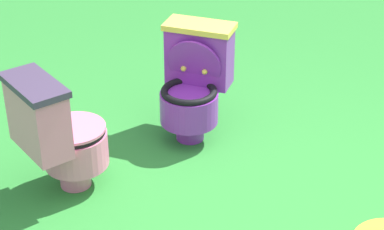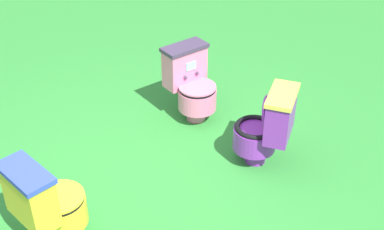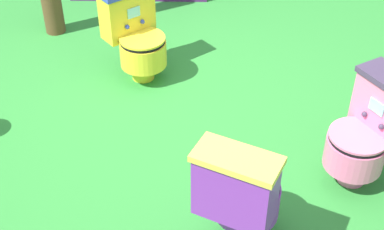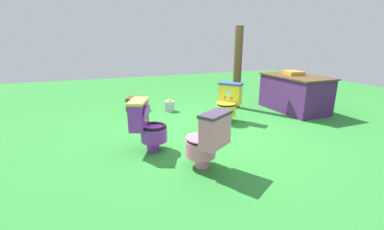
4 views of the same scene
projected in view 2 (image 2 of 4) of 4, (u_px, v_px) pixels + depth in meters
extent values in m
plane|color=#2D8433|center=(129.00, 201.00, 4.14)|extent=(14.00, 14.00, 0.00)
cylinder|color=yellow|center=(62.00, 229.00, 3.79)|extent=(0.25, 0.25, 0.14)
cylinder|color=yellow|center=(61.00, 211.00, 3.71)|extent=(0.52, 0.52, 0.20)
torus|color=black|center=(59.00, 199.00, 3.64)|extent=(0.50, 0.50, 0.04)
cylinder|color=#3347B2|center=(60.00, 205.00, 3.67)|extent=(0.34, 0.34, 0.01)
cube|color=yellow|center=(30.00, 197.00, 3.44)|extent=(0.44, 0.41, 0.37)
cube|color=#3347B2|center=(25.00, 173.00, 3.33)|extent=(0.47, 0.44, 0.04)
cube|color=#8CE0E5|center=(42.00, 184.00, 3.47)|extent=(0.09, 0.08, 0.08)
cylinder|color=yellow|center=(59.00, 197.00, 3.63)|extent=(0.51, 0.51, 0.02)
sphere|color=#3347B2|center=(40.00, 190.00, 3.57)|extent=(0.04, 0.04, 0.04)
sphere|color=#3347B2|center=(51.00, 200.00, 3.49)|extent=(0.04, 0.04, 0.04)
cylinder|color=purple|center=(255.00, 154.00, 4.54)|extent=(0.24, 0.24, 0.14)
cylinder|color=purple|center=(254.00, 138.00, 4.45)|extent=(0.49, 0.49, 0.20)
torus|color=black|center=(255.00, 127.00, 4.39)|extent=(0.47, 0.47, 0.04)
cylinder|color=#EACC4C|center=(255.00, 132.00, 4.42)|extent=(0.32, 0.32, 0.01)
cube|color=purple|center=(280.00, 116.00, 4.25)|extent=(0.45, 0.34, 0.37)
cube|color=#EACC4C|center=(283.00, 95.00, 4.14)|extent=(0.48, 0.38, 0.04)
cube|color=#8CE0E5|center=(269.00, 109.00, 4.25)|extent=(0.10, 0.05, 0.08)
cylinder|color=purple|center=(268.00, 116.00, 4.29)|extent=(0.36, 0.23, 0.35)
sphere|color=#EACC4C|center=(265.00, 124.00, 4.25)|extent=(0.04, 0.04, 0.04)
sphere|color=#EACC4C|center=(269.00, 115.00, 4.36)|extent=(0.04, 0.04, 0.04)
cylinder|color=pink|center=(196.00, 113.00, 5.10)|extent=(0.25, 0.25, 0.14)
cylinder|color=pink|center=(197.00, 99.00, 4.99)|extent=(0.51, 0.51, 0.20)
torus|color=black|center=(197.00, 89.00, 4.93)|extent=(0.49, 0.49, 0.04)
cylinder|color=#3F334C|center=(197.00, 94.00, 4.96)|extent=(0.33, 0.33, 0.01)
cube|color=pink|center=(185.00, 67.00, 4.98)|extent=(0.38, 0.45, 0.37)
cube|color=#3F334C|center=(185.00, 48.00, 4.87)|extent=(0.41, 0.48, 0.04)
cube|color=#8CE0E5|center=(191.00, 66.00, 4.88)|extent=(0.06, 0.10, 0.08)
cylinder|color=pink|center=(197.00, 87.00, 4.92)|extent=(0.50, 0.50, 0.02)
sphere|color=#3F334C|center=(197.00, 73.00, 4.97)|extent=(0.04, 0.04, 0.04)
sphere|color=#3F334C|center=(185.00, 78.00, 4.90)|extent=(0.04, 0.04, 0.04)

